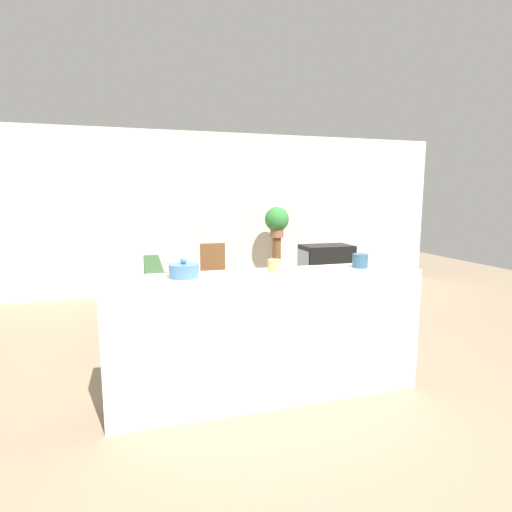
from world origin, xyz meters
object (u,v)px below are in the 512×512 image
(television, at_px, (326,264))
(wooden_chair, at_px, (214,269))
(decorative_bowl, at_px, (184,271))
(potted_plant, at_px, (277,220))
(couch, at_px, (177,312))

(television, height_order, wooden_chair, television)
(television, bearing_deg, decorative_bowl, -136.37)
(potted_plant, bearing_deg, couch, -136.58)
(potted_plant, relative_size, decorative_bowl, 2.33)
(couch, height_order, television, television)
(couch, height_order, decorative_bowl, decorative_bowl)
(couch, relative_size, decorative_bowl, 9.21)
(wooden_chair, relative_size, potted_plant, 1.75)
(couch, distance_m, decorative_bowl, 1.86)
(couch, distance_m, television, 2.18)
(couch, bearing_deg, potted_plant, 43.42)
(television, xyz_separation_m, wooden_chair, (-1.39, 1.05, -0.19))
(television, relative_size, potted_plant, 1.37)
(television, bearing_deg, couch, -169.08)
(decorative_bowl, bearing_deg, couch, 87.04)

